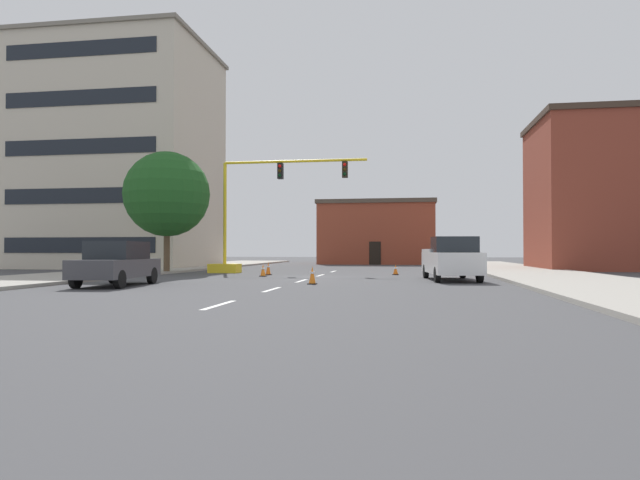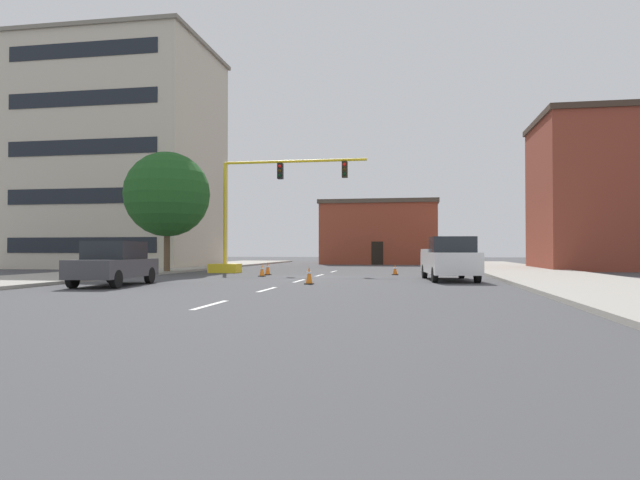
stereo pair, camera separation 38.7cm
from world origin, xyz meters
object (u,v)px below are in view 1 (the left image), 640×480
at_px(pickup_truck_white, 451,259).
at_px(traffic_cone_roadside_c, 268,268).
at_px(traffic_cone_roadside_b, 396,270).
at_px(traffic_cone_roadside_a, 312,275).
at_px(tree_left_near, 167,194).
at_px(traffic_cone_roadside_d, 263,270).
at_px(traffic_signal_gantry, 245,236).
at_px(sedan_dark_gray_near_left, 117,263).

xyz_separation_m(pickup_truck_white, traffic_cone_roadside_c, (-9.70, 4.01, -0.61)).
bearing_deg(traffic_cone_roadside_b, pickup_truck_white, -63.22).
bearing_deg(traffic_cone_roadside_a, pickup_truck_white, 33.22).
relative_size(tree_left_near, traffic_cone_roadside_d, 10.95).
bearing_deg(traffic_cone_roadside_a, traffic_signal_gantry, 120.28).
height_order(traffic_cone_roadside_c, traffic_cone_roadside_d, traffic_cone_roadside_c).
relative_size(traffic_cone_roadside_b, traffic_cone_roadside_c, 0.80).
bearing_deg(tree_left_near, pickup_truck_white, -16.04).
xyz_separation_m(tree_left_near, traffic_cone_roadside_a, (10.18, -8.42, -4.33)).
distance_m(traffic_cone_roadside_a, traffic_cone_roadside_d, 7.15).
distance_m(sedan_dark_gray_near_left, traffic_cone_roadside_a, 7.71).
xyz_separation_m(sedan_dark_gray_near_left, traffic_cone_roadside_a, (7.39, 2.14, -0.52)).
height_order(traffic_signal_gantry, traffic_cone_roadside_d, traffic_signal_gantry).
distance_m(pickup_truck_white, sedan_dark_gray_near_left, 14.51).
height_order(traffic_cone_roadside_a, traffic_cone_roadside_b, traffic_cone_roadside_a).
bearing_deg(tree_left_near, traffic_signal_gantry, 22.73).
xyz_separation_m(pickup_truck_white, traffic_cone_roadside_d, (-9.54, 2.30, -0.65)).
bearing_deg(pickup_truck_white, traffic_signal_gantry, 151.60).
height_order(traffic_signal_gantry, tree_left_near, tree_left_near).
relative_size(sedan_dark_gray_near_left, traffic_cone_roadside_d, 7.03).
bearing_deg(sedan_dark_gray_near_left, traffic_cone_roadside_d, 65.94).
xyz_separation_m(traffic_signal_gantry, traffic_cone_roadside_c, (2.09, -2.36, -1.92)).
distance_m(traffic_signal_gantry, traffic_cone_roadside_d, 5.05).
xyz_separation_m(traffic_cone_roadside_b, traffic_cone_roadside_c, (-7.06, -1.21, 0.07)).
xyz_separation_m(traffic_cone_roadside_a, traffic_cone_roadside_c, (-3.86, 7.83, -0.00)).
xyz_separation_m(sedan_dark_gray_near_left, traffic_cone_roadside_c, (3.53, 9.97, -0.53)).
distance_m(pickup_truck_white, traffic_cone_roadside_b, 5.89).
bearing_deg(traffic_cone_roadside_d, traffic_cone_roadside_c, 95.21).
xyz_separation_m(traffic_cone_roadside_a, traffic_cone_roadside_d, (-3.71, 6.12, -0.04)).
bearing_deg(traffic_cone_roadside_c, traffic_signal_gantry, 131.53).
bearing_deg(tree_left_near, traffic_cone_roadside_c, -5.32).
relative_size(pickup_truck_white, traffic_cone_roadside_c, 7.56).
distance_m(pickup_truck_white, traffic_cone_roadside_c, 10.51).
relative_size(traffic_signal_gantry, traffic_cone_roadside_c, 13.07).
bearing_deg(pickup_truck_white, sedan_dark_gray_near_left, -155.74).
distance_m(traffic_cone_roadside_c, traffic_cone_roadside_d, 1.72).
height_order(traffic_cone_roadside_a, traffic_cone_roadside_d, traffic_cone_roadside_a).
height_order(pickup_truck_white, traffic_cone_roadside_c, pickup_truck_white).
relative_size(traffic_cone_roadside_c, traffic_cone_roadside_d, 1.12).
relative_size(sedan_dark_gray_near_left, traffic_cone_roadside_c, 6.29).
relative_size(sedan_dark_gray_near_left, traffic_cone_roadside_b, 7.82).
bearing_deg(traffic_cone_roadside_b, traffic_cone_roadside_d, -157.00).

